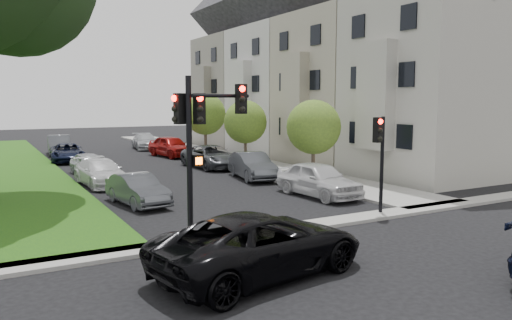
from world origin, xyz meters
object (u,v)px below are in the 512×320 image
small_tree_b (245,122)px  car_cross_near (260,244)px  car_parked_5 (138,190)px  small_tree_c (205,114)px  car_parked_3 (171,146)px  car_parked_6 (101,172)px  small_tree_a (314,127)px  car_parked_7 (89,164)px  car_parked_0 (318,179)px  car_parked_8 (67,153)px  car_parked_4 (145,141)px  traffic_signal_secondary (380,147)px  car_parked_2 (211,157)px  car_parked_1 (252,166)px  traffic_signal_main (201,129)px  car_parked_9 (59,145)px

small_tree_b → car_cross_near: bearing=-116.8°
small_tree_b → car_parked_5: (-9.85, -9.21, -2.21)m
small_tree_c → car_parked_3: 3.63m
small_tree_c → car_parked_6: small_tree_c is taller
small_tree_a → car_parked_7: (-9.98, 7.97, -2.22)m
small_tree_a → car_parked_6: (-10.15, 4.00, -2.20)m
small_tree_c → car_parked_0: size_ratio=1.06×
car_parked_3 → car_parked_8: 7.41m
small_tree_a → car_parked_6: size_ratio=0.94×
small_tree_a → car_cross_near: (-9.52, -11.14, -2.09)m
car_parked_4 → car_parked_8: 9.75m
car_parked_3 → car_parked_6: 12.96m
small_tree_b → car_parked_3: small_tree_b is taller
car_parked_3 → car_cross_near: bearing=-114.0°
small_tree_b → traffic_signal_secondary: small_tree_b is taller
car_parked_2 → traffic_signal_secondary: bearing=-92.8°
car_cross_near → car_parked_5: car_cross_near is taller
car_parked_0 → car_parked_3: size_ratio=0.96×
car_parked_1 → traffic_signal_main: bearing=-115.9°
car_parked_3 → car_parked_7: car_parked_3 is taller
car_parked_5 → car_parked_8: (-0.25, 16.65, 0.01)m
traffic_signal_secondary → car_parked_9: traffic_signal_secondary is taller
small_tree_b → traffic_signal_secondary: (-2.56, -15.43, -0.29)m
small_tree_b → traffic_signal_secondary: bearing=-99.4°
car_parked_6 → car_parked_2: bearing=19.8°
car_cross_near → car_parked_6: (-0.63, 15.14, -0.11)m
car_parked_1 → small_tree_c: bearing=88.4°
small_tree_a → car_cross_near: 14.81m
car_parked_3 → car_parked_8: car_parked_3 is taller
car_parked_1 → car_parked_4: car_parked_1 is taller
car_parked_4 → car_parked_9: car_parked_9 is taller
car_parked_5 → car_parked_7: 9.49m
car_parked_1 → car_parked_3: bearing=101.0°
small_tree_c → car_parked_0: bearing=-97.3°
small_tree_b → car_parked_8: bearing=143.6°
small_tree_b → car_parked_9: size_ratio=0.92×
small_tree_c → car_parked_0: (-2.30, -17.99, -2.42)m
car_parked_0 → car_parked_9: bearing=104.3°
car_cross_near → car_parked_7: (-0.45, 19.12, -0.13)m
small_tree_a → car_parked_8: (-10.11, 15.13, -2.22)m
car_parked_4 → car_parked_9: bearing=-164.1°
small_tree_b → car_parked_3: 7.72m
small_tree_c → traffic_signal_main: traffic_signal_main is taller
car_parked_8 → car_parked_9: car_parked_9 is taller
small_tree_a → car_parked_6: bearing=158.5°
small_tree_c → car_parked_4: (-2.68, 7.11, -2.50)m
traffic_signal_main → car_parked_0: (7.30, 4.06, -2.66)m
small_tree_a → traffic_signal_main: size_ratio=0.87×
car_parked_1 → car_parked_6: size_ratio=0.96×
small_tree_b → car_parked_1: small_tree_b is taller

